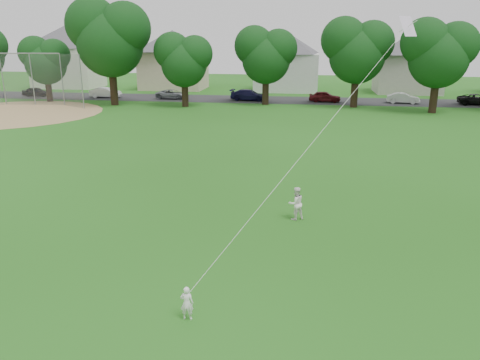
# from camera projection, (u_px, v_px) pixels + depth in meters

# --- Properties ---
(ground) EXTENTS (160.00, 160.00, 0.00)m
(ground) POSITION_uv_depth(u_px,v_px,m) (205.00, 261.00, 15.81)
(ground) COLOR #1F5613
(ground) RESTS_ON ground
(street) EXTENTS (90.00, 7.00, 0.01)m
(street) POSITION_uv_depth(u_px,v_px,m) (282.00, 100.00, 55.51)
(street) COLOR #2D2D30
(street) RESTS_ON ground
(dirt_infield) EXTENTS (18.00, 18.00, 0.02)m
(dirt_infield) POSITION_uv_depth(u_px,v_px,m) (8.00, 113.00, 45.90)
(dirt_infield) COLOR #9E7F51
(dirt_infield) RESTS_ON ground
(toddler) EXTENTS (0.36, 0.25, 0.97)m
(toddler) POSITION_uv_depth(u_px,v_px,m) (187.00, 303.00, 12.43)
(toddler) COLOR white
(toddler) RESTS_ON ground
(older_boy) EXTENTS (0.85, 0.80, 1.40)m
(older_boy) POSITION_uv_depth(u_px,v_px,m) (296.00, 203.00, 19.21)
(older_boy) COLOR white
(older_boy) RESTS_ON ground
(kite) EXTENTS (3.71, 4.69, 12.80)m
(kite) POSITION_uv_depth(u_px,v_px,m) (316.00, 138.00, 14.93)
(kite) COLOR white
(kite) RESTS_ON ground
(baseball_backstop) EXTENTS (12.53, 3.31, 5.51)m
(baseball_backstop) POSITION_uv_depth(u_px,v_px,m) (30.00, 80.00, 50.19)
(baseball_backstop) COLOR gray
(baseball_backstop) RESTS_ON ground
(tree_row) EXTENTS (80.97, 8.92, 11.55)m
(tree_row) POSITION_uv_depth(u_px,v_px,m) (300.00, 46.00, 47.94)
(tree_row) COLOR black
(tree_row) RESTS_ON ground
(parked_cars) EXTENTS (64.18, 2.31, 1.27)m
(parked_cars) POSITION_uv_depth(u_px,v_px,m) (303.00, 96.00, 54.03)
(parked_cars) COLOR black
(parked_cars) RESTS_ON ground
(house_row) EXTENTS (77.16, 13.47, 10.20)m
(house_row) POSITION_uv_depth(u_px,v_px,m) (289.00, 53.00, 63.44)
(house_row) COLOR white
(house_row) RESTS_ON ground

